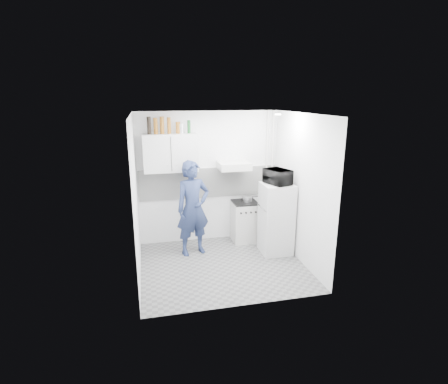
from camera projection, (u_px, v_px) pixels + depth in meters
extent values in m
plane|color=slate|center=(223.00, 265.00, 6.12)|extent=(2.80, 2.80, 0.00)
plane|color=white|center=(222.00, 114.00, 5.43)|extent=(2.80, 2.80, 0.00)
plane|color=white|center=(209.00, 178.00, 6.95)|extent=(2.80, 0.00, 2.80)
plane|color=white|center=(136.00, 199.00, 5.47)|extent=(0.00, 2.60, 2.60)
plane|color=white|center=(301.00, 189.00, 6.07)|extent=(0.00, 2.60, 2.60)
imported|color=navy|center=(193.00, 208.00, 6.39)|extent=(0.73, 0.58, 1.76)
cube|color=silver|center=(245.00, 222.00, 7.10)|extent=(0.50, 0.50, 0.80)
cube|color=silver|center=(276.00, 219.00, 6.50)|extent=(0.56, 0.56, 1.33)
cube|color=black|center=(245.00, 202.00, 6.99)|extent=(0.48, 0.48, 0.03)
cylinder|color=silver|center=(247.00, 199.00, 6.99)|extent=(0.19, 0.19, 0.11)
imported|color=black|center=(278.00, 177.00, 6.29)|extent=(0.57, 0.48, 0.27)
cylinder|color=black|center=(149.00, 125.00, 6.26)|extent=(0.07, 0.07, 0.31)
cylinder|color=brown|center=(156.00, 126.00, 6.29)|extent=(0.08, 0.08, 0.29)
cylinder|color=brown|center=(162.00, 125.00, 6.32)|extent=(0.08, 0.08, 0.31)
cylinder|color=brown|center=(169.00, 126.00, 6.34)|extent=(0.07, 0.07, 0.30)
cylinder|color=brown|center=(178.00, 128.00, 6.39)|extent=(0.09, 0.09, 0.22)
cylinder|color=silver|center=(181.00, 129.00, 6.41)|extent=(0.09, 0.09, 0.18)
cylinder|color=#144C1E|center=(189.00, 127.00, 6.43)|extent=(0.06, 0.06, 0.24)
cube|color=silver|center=(170.00, 153.00, 6.48)|extent=(1.00, 0.35, 0.70)
cube|color=silver|center=(234.00, 166.00, 6.74)|extent=(0.60, 0.50, 0.14)
cube|color=white|center=(209.00, 183.00, 6.96)|extent=(2.74, 0.03, 0.60)
cylinder|color=silver|center=(272.00, 175.00, 7.15)|extent=(0.05, 0.05, 2.60)
cylinder|color=silver|center=(266.00, 176.00, 7.13)|extent=(0.04, 0.04, 2.60)
cylinder|color=white|center=(278.00, 114.00, 5.84)|extent=(0.10, 0.10, 0.02)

